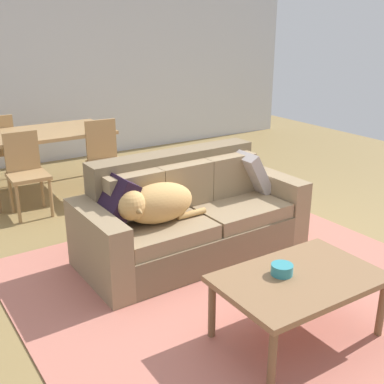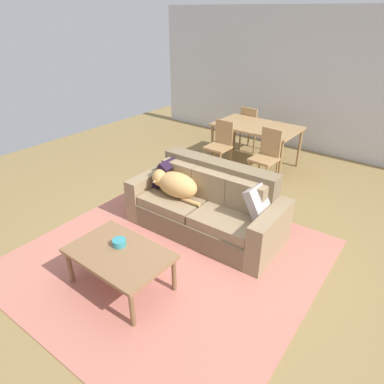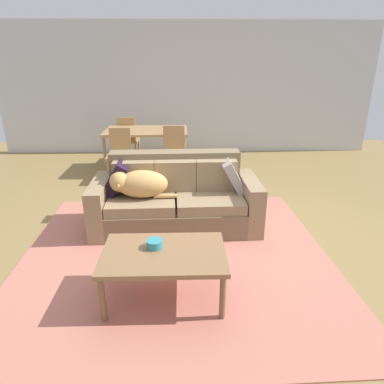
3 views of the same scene
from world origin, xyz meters
name	(u,v)px [view 1 (image 1 of 3)]	position (x,y,z in m)	size (l,w,h in m)	color
ground_plane	(225,257)	(0.00, 0.00, 0.00)	(10.00, 10.00, 0.00)	olive
back_partition	(65,68)	(0.00, 4.00, 1.35)	(8.00, 0.12, 2.70)	silver
area_rug	(243,289)	(-0.20, -0.52, 0.01)	(3.24, 3.18, 0.01)	#C0705F
couch	(190,217)	(-0.20, 0.27, 0.34)	(2.03, 0.93, 0.89)	#756248
dog_on_left_cushion	(155,204)	(-0.63, 0.11, 0.61)	(0.78, 0.38, 0.32)	tan
throw_pillow_by_left_arm	(112,201)	(-0.92, 0.30, 0.63)	(0.14, 0.41, 0.41)	black
throw_pillow_by_right_arm	(249,172)	(0.51, 0.34, 0.63)	(0.10, 0.42, 0.42)	#AEA29D
coffee_table	(299,283)	(-0.28, -1.17, 0.41)	(1.05, 0.69, 0.45)	olive
bowl_on_coffee_table	(282,270)	(-0.36, -1.09, 0.49)	(0.14, 0.14, 0.07)	teal
dining_table	(46,136)	(-0.77, 2.59, 0.70)	(1.49, 0.91, 0.76)	#AA8151
dining_chair_near_left	(26,170)	(-1.17, 2.01, 0.50)	(0.40, 0.40, 0.89)	#AA8151
dining_chair_near_right	(105,156)	(-0.26, 2.02, 0.50)	(0.43, 0.43, 0.92)	#AA8151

